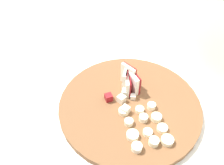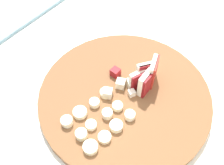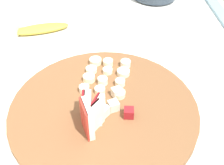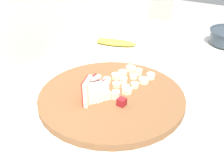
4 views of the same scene
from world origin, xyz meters
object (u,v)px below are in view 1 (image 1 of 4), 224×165
Objects in this scene: banana_slice_rows at (146,126)px; cutting_board at (129,104)px; apple_dice_pile at (123,97)px; apple_wedge_fan at (129,80)px.

cutting_board is at bearing 177.29° from banana_slice_rows.
apple_wedge_fan is at bearing 132.37° from apple_dice_pile.
banana_slice_rows is at bearing -2.71° from cutting_board.
apple_dice_pile is at bearing -47.63° from apple_wedge_fan.
apple_dice_pile reaches higher than cutting_board.
banana_slice_rows is (0.11, 0.01, -0.00)m from apple_dice_pile.
cutting_board is 0.07m from apple_wedge_fan.
apple_dice_pile is 0.11m from banana_slice_rows.
apple_wedge_fan is 0.54× the size of banana_slice_rows.
apple_wedge_fan reaches higher than cutting_board.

